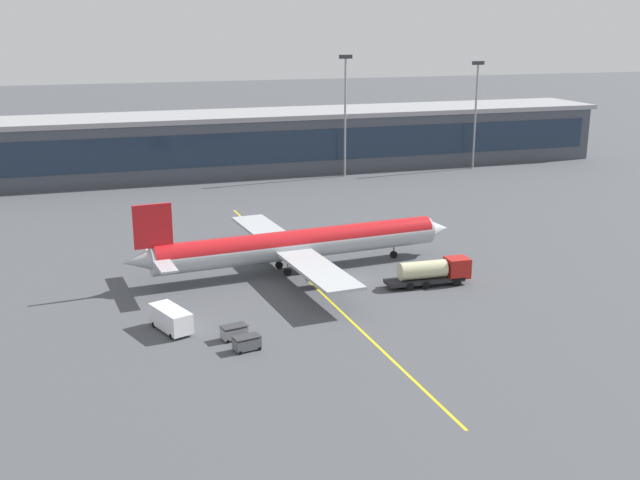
% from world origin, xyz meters
% --- Properties ---
extents(ground_plane, '(700.00, 700.00, 0.00)m').
position_xyz_m(ground_plane, '(0.00, 0.00, 0.00)').
color(ground_plane, '#47494F').
extents(apron_lead_in_line, '(2.95, 79.97, 0.01)m').
position_xyz_m(apron_lead_in_line, '(-4.51, 2.00, 0.00)').
color(apron_lead_in_line, yellow).
rests_on(apron_lead_in_line, ground_plane).
extents(terminal_building, '(156.17, 18.94, 12.86)m').
position_xyz_m(terminal_building, '(9.24, 77.24, 6.45)').
color(terminal_building, '#424751').
rests_on(terminal_building, ground_plane).
extents(main_airliner, '(45.77, 36.64, 10.69)m').
position_xyz_m(main_airliner, '(-4.62, 5.98, 3.60)').
color(main_airliner, '#B2B7BC').
rests_on(main_airliner, ground_plane).
extents(fuel_tanker, '(10.88, 2.96, 3.25)m').
position_xyz_m(fuel_tanker, '(9.86, -4.76, 1.75)').
color(fuel_tanker, '#232326').
rests_on(fuel_tanker, ground_plane).
extents(lavatory_truck, '(4.16, 6.24, 2.50)m').
position_xyz_m(lavatory_truck, '(-23.13, -9.88, 1.42)').
color(lavatory_truck, white).
rests_on(lavatory_truck, ground_plane).
extents(baggage_cart_0, '(2.91, 2.08, 1.48)m').
position_xyz_m(baggage_cart_0, '(-16.59, -17.12, 0.78)').
color(baggage_cart_0, '#595B60').
rests_on(baggage_cart_0, ground_plane).
extents(baggage_cart_1, '(2.91, 2.08, 1.48)m').
position_xyz_m(baggage_cart_1, '(-17.24, -13.99, 0.78)').
color(baggage_cart_1, gray).
rests_on(baggage_cart_1, ground_plane).
extents(apron_light_mast_1, '(2.80, 0.50, 23.58)m').
position_xyz_m(apron_light_mast_1, '(53.59, 65.28, 13.78)').
color(apron_light_mast_1, gray).
rests_on(apron_light_mast_1, ground_plane).
extents(apron_light_mast_2, '(2.80, 0.50, 25.29)m').
position_xyz_m(apron_light_mast_2, '(22.97, 65.28, 14.66)').
color(apron_light_mast_2, gray).
rests_on(apron_light_mast_2, ground_plane).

